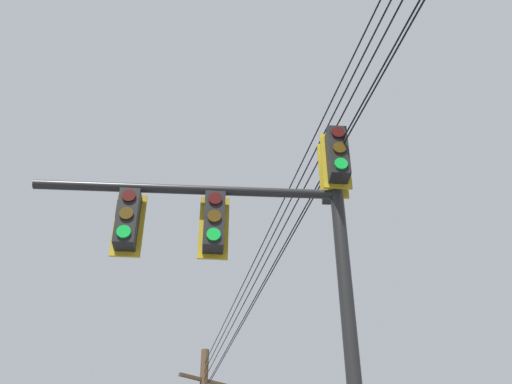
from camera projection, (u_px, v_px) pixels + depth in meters
The scene contains 2 objects.
signal_mast_assembly at pixel (278, 249), 8.16m from camera, with size 1.67×4.70×7.24m.
overhead_wire_span at pixel (366, 71), 8.12m from camera, with size 30.84×13.01×1.35m.
Camera 1 is at (7.19, 0.74, 1.39)m, focal length 40.05 mm.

